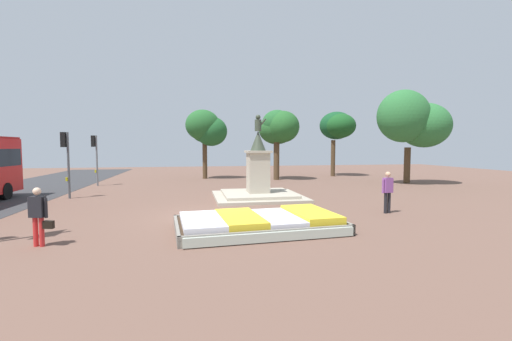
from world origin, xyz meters
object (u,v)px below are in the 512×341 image
(flower_planter, at_px, (260,223))
(pedestrian_with_handbag, at_px, (39,213))
(traffic_light_far_corner, at_px, (95,151))
(traffic_light_mid_block, at_px, (66,153))
(pedestrian_near_planter, at_px, (388,189))
(statue_monument, at_px, (258,183))

(flower_planter, bearing_deg, pedestrian_with_handbag, -173.65)
(traffic_light_far_corner, bearing_deg, pedestrian_with_handbag, -80.80)
(traffic_light_mid_block, xyz_separation_m, pedestrian_with_handbag, (2.41, -9.52, -1.53))
(traffic_light_mid_block, distance_m, traffic_light_far_corner, 6.16)
(traffic_light_far_corner, xyz_separation_m, pedestrian_near_planter, (14.81, -13.10, -1.46))
(traffic_light_mid_block, height_order, pedestrian_near_planter, traffic_light_mid_block)
(flower_planter, relative_size, pedestrian_with_handbag, 3.43)
(pedestrian_with_handbag, relative_size, pedestrian_near_planter, 0.95)
(pedestrian_with_handbag, xyz_separation_m, pedestrian_near_planter, (12.27, 2.58, 0.08))
(pedestrian_with_handbag, bearing_deg, pedestrian_near_planter, 11.89)
(flower_planter, bearing_deg, traffic_light_mid_block, 135.08)
(traffic_light_mid_block, bearing_deg, pedestrian_with_handbag, -75.82)
(traffic_light_far_corner, relative_size, pedestrian_near_planter, 2.05)
(statue_monument, distance_m, pedestrian_with_handbag, 11.05)
(pedestrian_near_planter, bearing_deg, traffic_light_far_corner, 138.50)
(flower_planter, relative_size, pedestrian_near_planter, 3.25)
(pedestrian_near_planter, bearing_deg, traffic_light_mid_block, 154.69)
(statue_monument, height_order, traffic_light_far_corner, statue_monument)
(statue_monument, xyz_separation_m, pedestrian_with_handbag, (-7.76, -7.86, 0.09))
(statue_monument, relative_size, pedestrian_near_planter, 2.70)
(flower_planter, bearing_deg, traffic_light_far_corner, 120.93)
(flower_planter, xyz_separation_m, statue_monument, (1.33, 7.15, 0.60))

